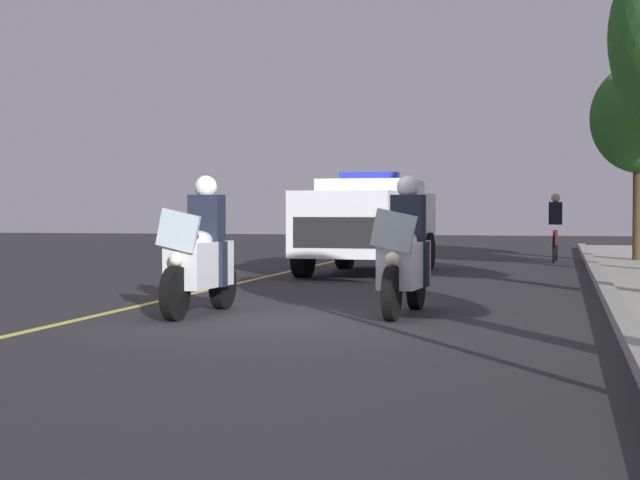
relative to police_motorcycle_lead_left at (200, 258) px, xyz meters
name	(u,v)px	position (x,y,z in m)	size (l,w,h in m)	color
ground_plane	(293,320)	(0.37, 1.27, -0.70)	(80.00, 80.00, 0.00)	#28282B
curb_strip	(624,322)	(0.37, 5.00, -0.62)	(48.00, 0.24, 0.15)	#9E9B93
lane_stripe_center	(98,315)	(0.37, -1.20, -0.70)	(48.00, 0.12, 0.01)	#E0D14C
police_motorcycle_lead_left	(200,258)	(0.00, 0.00, 0.00)	(2.14, 0.60, 1.72)	black
police_motorcycle_lead_right	(405,258)	(-0.56, 2.45, 0.00)	(2.14, 0.60, 1.72)	black
police_suv	(368,221)	(-8.53, 0.52, 0.37)	(5.00, 2.29, 2.05)	silver
cyclist_background	(555,228)	(-14.15, 4.19, 0.14)	(1.76, 0.33, 1.69)	black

